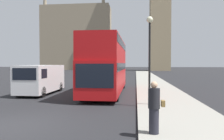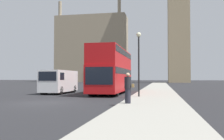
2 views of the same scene
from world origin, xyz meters
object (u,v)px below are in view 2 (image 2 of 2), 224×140
(white_van, at_px, (59,81))
(red_double_decker_bus, at_px, (112,69))
(street_lamp, at_px, (139,53))
(pedestrian, at_px, (128,88))

(white_van, bearing_deg, red_double_decker_bus, 10.73)
(street_lamp, bearing_deg, pedestrian, -91.82)
(white_van, xyz_separation_m, pedestrian, (8.34, -9.75, -0.25))
(red_double_decker_bus, xyz_separation_m, pedestrian, (3.02, -10.76, -1.46))
(white_van, bearing_deg, pedestrian, -49.45)
(pedestrian, bearing_deg, red_double_decker_bus, 105.66)
(pedestrian, bearing_deg, white_van, 130.55)
(street_lamp, bearing_deg, white_van, 152.44)
(red_double_decker_bus, bearing_deg, pedestrian, -74.34)
(red_double_decker_bus, distance_m, pedestrian, 11.27)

